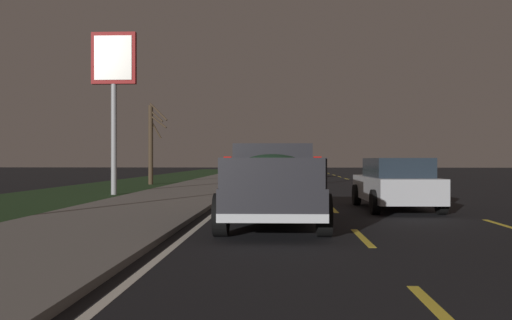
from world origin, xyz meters
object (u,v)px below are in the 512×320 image
pickup_truck (272,182)px  sedan_red (388,170)px  sedan_silver (396,183)px  gas_price_sign (114,73)px  bare_tree_far (152,142)px

pickup_truck → sedan_red: 24.43m
sedan_red → pickup_truck: bearing=163.0°
sedan_silver → gas_price_sign: bearing=59.0°
sedan_silver → gas_price_sign: gas_price_sign is taller
sedan_silver → gas_price_sign: (6.32, 10.52, 4.40)m
sedan_silver → gas_price_sign: 13.04m
pickup_truck → bare_tree_far: (19.74, 7.60, 1.58)m
sedan_red → bare_tree_far: 15.31m
sedan_silver → pickup_truck: bearing=137.6°
sedan_silver → bare_tree_far: 19.44m
bare_tree_far → sedan_silver: bearing=-144.6°
pickup_truck → sedan_silver: pickup_truck is taller
pickup_truck → gas_price_sign: (10.28, 6.92, 4.21)m
sedan_red → bare_tree_far: size_ratio=0.90×
sedan_red → sedan_silver: same height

